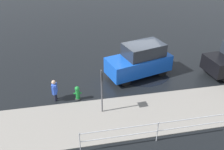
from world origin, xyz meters
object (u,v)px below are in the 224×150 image
object	(u,v)px
moving_hatchback	(140,60)
fire_hydrant	(78,93)
sign_post	(102,85)
pedestrian	(55,89)

from	to	relation	value
moving_hatchback	fire_hydrant	world-z (taller)	moving_hatchback
fire_hydrant	sign_post	world-z (taller)	sign_post
moving_hatchback	pedestrian	size ratio (longest dim) A/B	3.45
pedestrian	sign_post	xyz separation A→B (m)	(-2.27, 1.50, 0.90)
fire_hydrant	pedestrian	bearing A→B (deg)	-8.38
moving_hatchback	fire_hydrant	size ratio (longest dim) A/B	5.25
moving_hatchback	sign_post	distance (m)	4.30
pedestrian	sign_post	world-z (taller)	sign_post
fire_hydrant	sign_post	distance (m)	2.09
fire_hydrant	pedestrian	xyz separation A→B (m)	(1.17, -0.17, 0.28)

